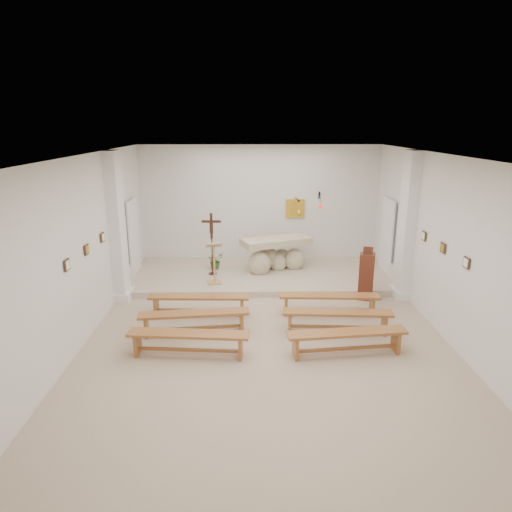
{
  "coord_description": "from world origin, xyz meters",
  "views": [
    {
      "loc": [
        -0.35,
        -8.35,
        4.04
      ],
      "look_at": [
        -0.17,
        1.6,
        1.17
      ],
      "focal_mm": 32.0,
      "sensor_mm": 36.0,
      "label": 1
    }
  ],
  "objects_px": {
    "bench_right_front": "(329,300)",
    "bench_left_second": "(194,318)",
    "lectern": "(214,263)",
    "altar": "(275,256)",
    "bench_right_second": "(337,317)",
    "bench_left_front": "(199,300)",
    "donation_pedestal": "(366,276)",
    "crucifix_stand": "(212,239)",
    "bench_right_third": "(347,337)",
    "bench_left_third": "(188,338)"
  },
  "relations": [
    {
      "from": "bench_left_second",
      "to": "bench_right_second",
      "type": "height_order",
      "value": "same"
    },
    {
      "from": "bench_left_second",
      "to": "bench_right_third",
      "type": "distance_m",
      "value": 3.0
    },
    {
      "from": "donation_pedestal",
      "to": "bench_right_second",
      "type": "height_order",
      "value": "donation_pedestal"
    },
    {
      "from": "altar",
      "to": "bench_right_front",
      "type": "height_order",
      "value": "altar"
    },
    {
      "from": "donation_pedestal",
      "to": "bench_right_third",
      "type": "bearing_deg",
      "value": -93.96
    },
    {
      "from": "lectern",
      "to": "bench_left_third",
      "type": "relative_size",
      "value": 0.5
    },
    {
      "from": "lectern",
      "to": "crucifix_stand",
      "type": "relative_size",
      "value": 0.66
    },
    {
      "from": "altar",
      "to": "bench_left_front",
      "type": "relative_size",
      "value": 0.93
    },
    {
      "from": "altar",
      "to": "donation_pedestal",
      "type": "distance_m",
      "value": 2.8
    },
    {
      "from": "crucifix_stand",
      "to": "bench_right_second",
      "type": "relative_size",
      "value": 0.76
    },
    {
      "from": "bench_left_second",
      "to": "bench_left_third",
      "type": "distance_m",
      "value": 0.92
    },
    {
      "from": "bench_right_front",
      "to": "bench_left_third",
      "type": "relative_size",
      "value": 1.0
    },
    {
      "from": "crucifix_stand",
      "to": "bench_right_front",
      "type": "height_order",
      "value": "crucifix_stand"
    },
    {
      "from": "lectern",
      "to": "donation_pedestal",
      "type": "xyz_separation_m",
      "value": [
        3.67,
        -0.74,
        -0.13
      ]
    },
    {
      "from": "bench_right_second",
      "to": "bench_right_front",
      "type": "bearing_deg",
      "value": 93.82
    },
    {
      "from": "bench_left_third",
      "to": "bench_right_second",
      "type": "bearing_deg",
      "value": 22.69
    },
    {
      "from": "crucifix_stand",
      "to": "bench_right_front",
      "type": "xyz_separation_m",
      "value": [
        2.74,
        -2.41,
        -0.77
      ]
    },
    {
      "from": "lectern",
      "to": "bench_left_front",
      "type": "distance_m",
      "value": 1.73
    },
    {
      "from": "donation_pedestal",
      "to": "bench_right_third",
      "type": "height_order",
      "value": "donation_pedestal"
    },
    {
      "from": "altar",
      "to": "crucifix_stand",
      "type": "distance_m",
      "value": 1.86
    },
    {
      "from": "bench_right_front",
      "to": "bench_left_second",
      "type": "relative_size",
      "value": 1.0
    },
    {
      "from": "crucifix_stand",
      "to": "bench_left_front",
      "type": "relative_size",
      "value": 0.76
    },
    {
      "from": "lectern",
      "to": "bench_right_second",
      "type": "height_order",
      "value": "lectern"
    },
    {
      "from": "bench_right_second",
      "to": "bench_left_third",
      "type": "distance_m",
      "value": 3.0
    },
    {
      "from": "altar",
      "to": "lectern",
      "type": "height_order",
      "value": "lectern"
    },
    {
      "from": "donation_pedestal",
      "to": "lectern",
      "type": "bearing_deg",
      "value": -174.82
    },
    {
      "from": "bench_left_front",
      "to": "bench_left_second",
      "type": "distance_m",
      "value": 0.92
    },
    {
      "from": "bench_left_front",
      "to": "bench_left_third",
      "type": "xyz_separation_m",
      "value": [
        0.0,
        -1.84,
        0.0
      ]
    },
    {
      "from": "lectern",
      "to": "bench_left_front",
      "type": "xyz_separation_m",
      "value": [
        -0.23,
        -1.67,
        -0.35
      ]
    },
    {
      "from": "crucifix_stand",
      "to": "bench_left_third",
      "type": "relative_size",
      "value": 0.76
    },
    {
      "from": "bench_right_front",
      "to": "bench_right_second",
      "type": "bearing_deg",
      "value": -87.4
    },
    {
      "from": "donation_pedestal",
      "to": "bench_left_third",
      "type": "distance_m",
      "value": 4.79
    },
    {
      "from": "lectern",
      "to": "bench_left_second",
      "type": "distance_m",
      "value": 2.63
    },
    {
      "from": "bench_left_third",
      "to": "bench_right_front",
      "type": "bearing_deg",
      "value": 37.63
    },
    {
      "from": "bench_right_third",
      "to": "altar",
      "type": "bearing_deg",
      "value": 96.14
    },
    {
      "from": "bench_left_second",
      "to": "bench_right_second",
      "type": "xyz_separation_m",
      "value": [
        2.86,
        -0.0,
        0.0
      ]
    },
    {
      "from": "bench_right_second",
      "to": "bench_left_third",
      "type": "bearing_deg",
      "value": -158.33
    },
    {
      "from": "donation_pedestal",
      "to": "bench_left_third",
      "type": "height_order",
      "value": "donation_pedestal"
    },
    {
      "from": "altar",
      "to": "bench_right_second",
      "type": "bearing_deg",
      "value": -95.87
    },
    {
      "from": "bench_right_second",
      "to": "bench_left_third",
      "type": "relative_size",
      "value": 1.0
    },
    {
      "from": "bench_left_front",
      "to": "bench_right_third",
      "type": "distance_m",
      "value": 3.4
    },
    {
      "from": "lectern",
      "to": "bench_left_second",
      "type": "bearing_deg",
      "value": -106.27
    },
    {
      "from": "lectern",
      "to": "bench_right_third",
      "type": "relative_size",
      "value": 0.5
    },
    {
      "from": "bench_right_front",
      "to": "bench_left_third",
      "type": "distance_m",
      "value": 3.4
    },
    {
      "from": "donation_pedestal",
      "to": "bench_right_third",
      "type": "relative_size",
      "value": 0.59
    },
    {
      "from": "bench_right_front",
      "to": "bench_left_third",
      "type": "height_order",
      "value": "same"
    },
    {
      "from": "lectern",
      "to": "bench_left_second",
      "type": "relative_size",
      "value": 0.5
    },
    {
      "from": "bench_right_second",
      "to": "altar",
      "type": "bearing_deg",
      "value": 109.15
    },
    {
      "from": "altar",
      "to": "crucifix_stand",
      "type": "bearing_deg",
      "value": 172.19
    },
    {
      "from": "bench_right_front",
      "to": "bench_left_second",
      "type": "height_order",
      "value": "same"
    }
  ]
}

